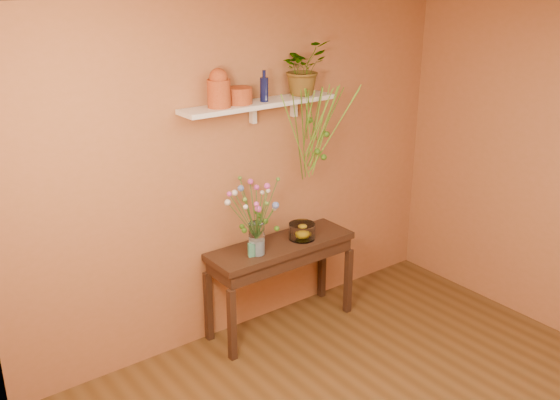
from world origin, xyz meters
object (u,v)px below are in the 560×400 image
(glass_vase, at_px, (257,241))
(spider_plant, at_px, (303,68))
(terracotta_jug, at_px, (219,89))
(glass_bowl, at_px, (302,232))
(sideboard, at_px, (281,255))
(bouquet, at_px, (254,205))
(blue_bottle, at_px, (264,89))

(glass_vase, bearing_deg, spider_plant, 16.39)
(terracotta_jug, bearing_deg, spider_plant, 2.12)
(glass_bowl, bearing_deg, sideboard, 169.70)
(glass_vase, height_order, bouquet, bouquet)
(glass_bowl, bearing_deg, blue_bottle, 160.40)
(terracotta_jug, height_order, blue_bottle, terracotta_jug)
(sideboard, relative_size, glass_bowl, 5.72)
(terracotta_jug, distance_m, blue_bottle, 0.39)
(sideboard, xyz_separation_m, blue_bottle, (-0.11, 0.07, 1.38))
(terracotta_jug, distance_m, glass_bowl, 1.42)
(glass_vase, bearing_deg, bouquet, 114.15)
(sideboard, distance_m, terracotta_jug, 1.50)
(sideboard, distance_m, blue_bottle, 1.38)
(blue_bottle, xyz_separation_m, glass_vase, (-0.17, -0.13, -1.15))
(sideboard, height_order, glass_vase, glass_vase)
(blue_bottle, bearing_deg, glass_bowl, -19.60)
(terracotta_jug, distance_m, glass_vase, 1.22)
(bouquet, bearing_deg, glass_vase, -65.85)
(bouquet, bearing_deg, sideboard, 7.19)
(blue_bottle, distance_m, glass_vase, 1.17)
(terracotta_jug, xyz_separation_m, blue_bottle, (0.39, -0.02, -0.04))
(blue_bottle, relative_size, glass_vase, 0.90)
(terracotta_jug, bearing_deg, blue_bottle, -2.24)
(terracotta_jug, xyz_separation_m, bouquet, (0.20, -0.12, -0.89))
(sideboard, bearing_deg, terracotta_jug, 170.07)
(blue_bottle, xyz_separation_m, glass_bowl, (0.30, -0.11, -1.20))
(sideboard, bearing_deg, glass_vase, -168.95)
(sideboard, xyz_separation_m, glass_bowl, (0.19, -0.03, 0.17))
(spider_plant, height_order, glass_vase, spider_plant)
(glass_vase, distance_m, glass_bowl, 0.47)
(bouquet, distance_m, glass_bowl, 0.59)
(blue_bottle, bearing_deg, glass_vase, -144.04)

